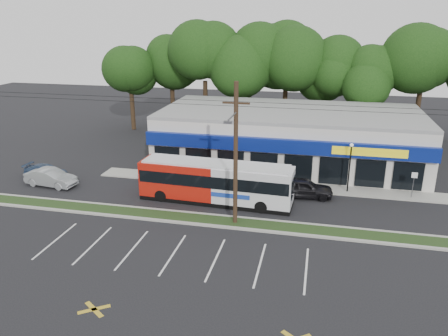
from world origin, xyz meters
The scene contains 16 objects.
ground centered at (0.00, 0.00, 0.00)m, with size 120.00×120.00×0.00m, color black.
grass_strip centered at (0.00, 1.00, 0.06)m, with size 40.00×1.60×0.12m, color #213114.
curb_south centered at (0.00, 0.15, 0.07)m, with size 40.00×0.25×0.14m, color #9E9E93.
curb_north centered at (0.00, 1.85, 0.07)m, with size 40.00×0.25×0.14m, color #9E9E93.
sidewalk centered at (5.00, 9.00, 0.05)m, with size 32.00×2.20×0.10m, color #9E9E93.
strip_mall centered at (5.50, 15.91, 2.65)m, with size 25.00×12.55×5.30m.
utility_pole centered at (2.83, 0.93, 5.41)m, with size 50.00×2.77×10.00m.
lamp_post centered at (11.00, 8.80, 2.67)m, with size 0.30×0.30×4.25m.
sign_post centered at (16.00, 8.57, 1.56)m, with size 0.45×0.10×2.23m.
tree_line centered at (4.00, 26.00, 8.42)m, with size 46.76×6.76×11.83m.
metrobus centered at (0.76, 4.50, 1.72)m, with size 12.17×3.14×3.24m.
car_dark centered at (7.46, 6.98, 0.79)m, with size 1.87×4.65×1.58m, color black.
car_silver centered at (-13.96, 4.72, 0.75)m, with size 1.59×4.56×1.50m, color #929699.
car_blue centered at (-15.60, 6.46, 0.60)m, with size 1.68×4.13×1.20m, color navy.
pedestrian_a centered at (2.48, 6.28, 0.77)m, with size 0.56×0.37×1.54m, color white.
pedestrian_b centered at (5.60, 6.00, 0.76)m, with size 0.74×0.58×1.53m, color beige.
Camera 1 is at (8.36, -26.44, 13.81)m, focal length 35.00 mm.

